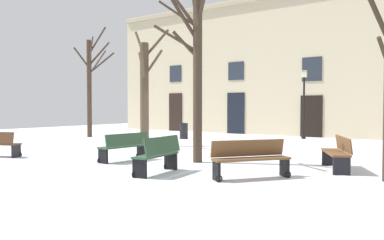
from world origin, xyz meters
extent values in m
plane|color=white|center=(0.00, 0.00, 0.00)|extent=(37.91, 37.91, 0.00)
cube|color=beige|center=(0.00, 10.26, 4.22)|extent=(23.70, 0.40, 8.44)
cube|color=black|center=(-7.14, 10.04, 1.32)|extent=(1.11, 0.08, 2.65)
cube|color=#262D38|center=(-7.14, 10.04, 4.02)|extent=(1.00, 0.06, 1.14)
cube|color=black|center=(-2.31, 10.04, 1.29)|extent=(1.21, 0.08, 2.59)
cube|color=#262D38|center=(-2.31, 10.04, 3.96)|extent=(1.09, 0.06, 1.14)
cube|color=black|center=(2.50, 10.04, 1.17)|extent=(1.23, 0.08, 2.33)
cube|color=#262D38|center=(2.50, 10.04, 3.80)|extent=(1.11, 0.06, 1.34)
cylinder|color=#423326|center=(-7.67, 2.85, 2.71)|extent=(0.26, 0.26, 5.43)
cylinder|color=#423326|center=(-7.28, 3.42, 4.18)|extent=(0.89, 1.26, 1.28)
cylinder|color=#423326|center=(-7.27, 3.10, 4.16)|extent=(0.89, 0.61, 1.39)
cylinder|color=#423326|center=(-7.87, 2.50, 4.42)|extent=(0.53, 0.81, 1.14)
cylinder|color=#423326|center=(-7.29, 2.67, 4.78)|extent=(0.84, 0.44, 1.43)
cylinder|color=#423326|center=(-7.40, 3.22, 5.42)|extent=(0.66, 0.87, 1.62)
cylinder|color=#423326|center=(-7.33, 3.29, 4.68)|extent=(0.81, 1.00, 1.40)
cylinder|color=#4C3D2D|center=(-1.85, 1.03, 2.24)|extent=(0.38, 0.38, 4.48)
cylinder|color=#4C3D2D|center=(-2.33, 1.27, 4.51)|extent=(1.08, 0.62, 1.28)
cylinder|color=#4C3D2D|center=(-1.62, 1.56, 4.49)|extent=(0.60, 1.20, 1.39)
cylinder|color=#4C3D2D|center=(-2.29, 1.35, 3.54)|extent=(1.02, 0.78, 1.35)
cylinder|color=#4C3D2D|center=(-1.48, 0.54, 3.39)|extent=(0.91, 1.14, 1.12)
cylinder|color=#4C3D2D|center=(-1.48, 1.18, 3.57)|extent=(0.87, 0.43, 1.19)
cylinder|color=#423326|center=(2.94, -1.82, 2.48)|extent=(0.28, 0.28, 4.96)
cylinder|color=#423326|center=(2.44, -2.13, 4.51)|extent=(1.06, 0.71, 0.86)
cylinder|color=#423326|center=(3.33, -2.08, 4.82)|extent=(0.91, 0.66, 1.36)
cylinder|color=#423326|center=(2.60, -1.99, 3.59)|extent=(0.78, 0.46, 0.88)
cylinder|color=#423326|center=(2.32, -2.10, 3.80)|extent=(1.32, 0.66, 0.91)
cylinder|color=#423326|center=(2.44, -1.84, 4.67)|extent=(1.08, 0.16, 1.32)
cylinder|color=#423326|center=(2.57, -2.04, 4.39)|extent=(0.86, 0.59, 1.44)
cylinder|color=#423326|center=(3.19, -2.28, 4.38)|extent=(0.62, 1.02, 0.71)
cylinder|color=#382B1E|center=(8.01, -2.15, 3.71)|extent=(0.64, 0.81, 1.44)
cylinder|color=black|center=(2.56, 8.64, 1.63)|extent=(0.10, 0.10, 3.25)
cylinder|color=black|center=(2.56, 8.64, 0.10)|extent=(0.22, 0.22, 0.20)
cube|color=beige|center=(2.56, 8.64, 3.43)|extent=(0.24, 0.24, 0.36)
cone|color=black|center=(2.56, 8.64, 3.61)|extent=(0.30, 0.30, 0.14)
cylinder|color=black|center=(-2.60, 4.91, 0.40)|extent=(0.43, 0.43, 0.80)
torus|color=black|center=(-2.60, 4.91, 0.81)|extent=(0.46, 0.46, 0.04)
cube|color=#2D4C33|center=(0.85, -2.92, 0.46)|extent=(0.59, 1.70, 0.05)
cube|color=#2D4C33|center=(1.06, -2.94, 0.69)|extent=(0.24, 1.68, 0.38)
cube|color=black|center=(0.91, -2.15, 0.23)|extent=(0.41, 0.09, 0.46)
torus|color=black|center=(0.73, -2.13, 0.08)|extent=(0.04, 0.17, 0.17)
cube|color=black|center=(0.79, -3.69, 0.23)|extent=(0.41, 0.09, 0.46)
torus|color=black|center=(0.61, -3.68, 0.08)|extent=(0.04, 0.17, 0.17)
cube|color=brown|center=(5.53, -3.33, 0.47)|extent=(1.47, 1.77, 0.05)
cube|color=brown|center=(5.38, -3.22, 0.71)|extent=(1.23, 1.60, 0.40)
cube|color=black|center=(5.00, -4.04, 0.24)|extent=(0.34, 0.27, 0.47)
torus|color=black|center=(5.13, -4.14, 0.08)|extent=(0.13, 0.15, 0.17)
cube|color=black|center=(6.06, -2.62, 0.24)|extent=(0.34, 0.27, 0.47)
torus|color=black|center=(6.19, -2.71, 0.08)|extent=(0.13, 0.15, 0.17)
cube|color=black|center=(-2.68, -4.42, 0.22)|extent=(0.21, 0.40, 0.44)
torus|color=black|center=(-2.74, -4.26, 0.08)|extent=(0.17, 0.09, 0.17)
cube|color=brown|center=(6.79, -0.87, 0.47)|extent=(1.18, 1.76, 0.05)
cube|color=brown|center=(6.98, -0.78, 0.71)|extent=(0.85, 1.60, 0.39)
cube|color=black|center=(6.43, -0.15, 0.24)|extent=(0.40, 0.24, 0.47)
torus|color=black|center=(6.27, -0.23, 0.08)|extent=(0.10, 0.17, 0.17)
cube|color=black|center=(7.14, -1.59, 0.24)|extent=(0.40, 0.24, 0.47)
torus|color=black|center=(6.98, -1.67, 0.08)|extent=(0.10, 0.17, 0.17)
cube|color=#2D4C33|center=(3.23, -4.10, 0.48)|extent=(0.64, 1.61, 0.05)
cube|color=#2D4C33|center=(3.42, -4.07, 0.73)|extent=(0.34, 1.57, 0.43)
cube|color=black|center=(3.13, -3.38, 0.24)|extent=(0.39, 0.11, 0.48)
torus|color=black|center=(2.97, -3.40, 0.08)|extent=(0.05, 0.17, 0.17)
cube|color=black|center=(3.33, -4.82, 0.24)|extent=(0.39, 0.11, 0.48)
torus|color=black|center=(3.16, -4.84, 0.08)|extent=(0.05, 0.17, 0.17)
camera|label=1|loc=(9.70, -11.61, 1.71)|focal=36.45mm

